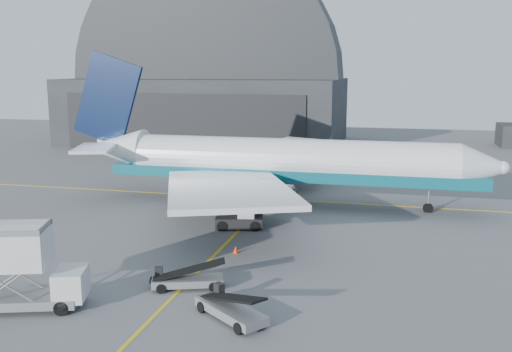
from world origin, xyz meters
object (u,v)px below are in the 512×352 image
(pushback_tug, at_px, (241,220))
(belt_loader_b, at_px, (230,308))
(airliner, at_px, (274,162))
(belt_loader_a, at_px, (187,280))
(catering_truck, at_px, (20,269))

(pushback_tug, height_order, belt_loader_b, belt_loader_b)
(airliner, bearing_deg, belt_loader_a, -91.29)
(airliner, relative_size, belt_loader_a, 9.30)
(pushback_tug, xyz_separation_m, belt_loader_b, (4.38, -18.14, -0.10))
(airliner, relative_size, belt_loader_b, 9.32)
(belt_loader_b, bearing_deg, belt_loader_a, 174.46)
(catering_truck, distance_m, belt_loader_b, 12.44)
(belt_loader_a, distance_m, belt_loader_b, 5.46)
(airliner, distance_m, belt_loader_b, 28.24)
(catering_truck, bearing_deg, airliner, 55.07)
(pushback_tug, xyz_separation_m, belt_loader_a, (0.39, -14.43, -0.15))
(airliner, distance_m, pushback_tug, 10.36)
(belt_loader_b, bearing_deg, catering_truck, -135.30)
(belt_loader_a, relative_size, belt_loader_b, 1.00)
(airliner, height_order, pushback_tug, airliner)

